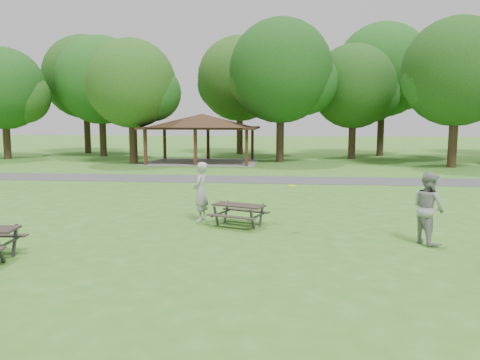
% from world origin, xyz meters
% --- Properties ---
extents(ground, '(160.00, 160.00, 0.00)m').
position_xyz_m(ground, '(0.00, 0.00, 0.00)').
color(ground, '#3B7722').
rests_on(ground, ground).
extents(asphalt_path, '(120.00, 3.20, 0.02)m').
position_xyz_m(asphalt_path, '(0.00, 14.00, 0.01)').
color(asphalt_path, '#444446').
rests_on(asphalt_path, ground).
extents(pavilion, '(8.60, 7.01, 3.76)m').
position_xyz_m(pavilion, '(-4.00, 24.00, 3.06)').
color(pavilion, '#3D2016').
rests_on(pavilion, ground).
extents(tree_row_b, '(7.14, 6.80, 9.28)m').
position_xyz_m(tree_row_b, '(-20.92, 25.53, 5.67)').
color(tree_row_b, '#312116').
rests_on(tree_row_b, ground).
extents(tree_row_c, '(8.19, 7.80, 10.67)m').
position_xyz_m(tree_row_c, '(-13.90, 29.03, 6.54)').
color(tree_row_c, black).
rests_on(tree_row_c, ground).
extents(tree_row_d, '(6.93, 6.60, 9.27)m').
position_xyz_m(tree_row_d, '(-8.92, 22.53, 5.77)').
color(tree_row_d, black).
rests_on(tree_row_d, ground).
extents(tree_row_e, '(8.40, 8.00, 11.02)m').
position_xyz_m(tree_row_e, '(2.10, 25.03, 6.78)').
color(tree_row_e, black).
rests_on(tree_row_e, ground).
extents(tree_row_f, '(7.35, 7.00, 9.55)m').
position_xyz_m(tree_row_f, '(8.09, 28.53, 5.84)').
color(tree_row_f, '#311F15').
rests_on(tree_row_f, ground).
extents(tree_row_g, '(7.77, 7.40, 10.25)m').
position_xyz_m(tree_row_g, '(14.09, 22.03, 6.33)').
color(tree_row_g, '#312015').
rests_on(tree_row_g, ground).
extents(tree_deep_a, '(8.40, 8.00, 11.38)m').
position_xyz_m(tree_deep_a, '(-16.90, 32.53, 7.13)').
color(tree_deep_a, '#2F1F14').
rests_on(tree_deep_a, ground).
extents(tree_deep_b, '(8.40, 8.00, 11.13)m').
position_xyz_m(tree_deep_b, '(-1.90, 33.03, 6.89)').
color(tree_deep_b, '#322016').
rests_on(tree_deep_b, ground).
extents(tree_deep_c, '(8.82, 8.40, 11.90)m').
position_xyz_m(tree_deep_c, '(11.10, 32.03, 7.44)').
color(tree_deep_c, '#321F16').
rests_on(tree_deep_c, ground).
extents(picnic_table_middle, '(2.00, 1.81, 0.71)m').
position_xyz_m(picnic_table_middle, '(1.09, 2.69, 0.53)').
color(picnic_table_middle, '#2A231F').
rests_on(picnic_table_middle, ground).
extents(frisbee_in_flight, '(0.34, 0.34, 0.02)m').
position_xyz_m(frisbee_in_flight, '(2.77, 2.30, 1.37)').
color(frisbee_in_flight, yellow).
rests_on(frisbee_in_flight, ground).
extents(frisbee_thrower, '(0.56, 0.78, 1.97)m').
position_xyz_m(frisbee_thrower, '(-0.24, 3.26, 0.99)').
color(frisbee_thrower, '#AAAAAC').
rests_on(frisbee_thrower, ground).
extents(frisbee_catcher, '(1.06, 1.17, 1.97)m').
position_xyz_m(frisbee_catcher, '(6.44, 1.12, 0.98)').
color(frisbee_catcher, '#98989A').
rests_on(frisbee_catcher, ground).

